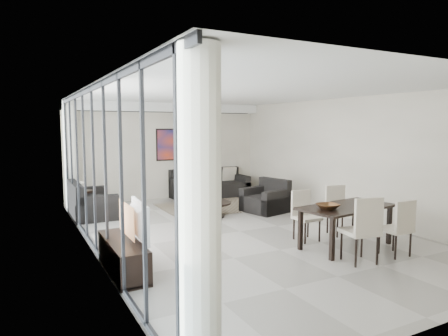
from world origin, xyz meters
TOP-DOWN VIEW (x-y plane):
  - room_shell at (0.46, 0.00)m, footprint 6.00×9.00m
  - window_wall at (-2.86, 0.00)m, footprint 0.37×8.95m
  - soffit at (0.00, 4.30)m, footprint 5.98×0.40m
  - painting at (0.50, 4.47)m, footprint 1.68×0.04m
  - chandelier at (0.30, 2.50)m, footprint 0.66×0.66m
  - rug at (0.59, 2.60)m, footprint 2.69×2.09m
  - coffee_table at (0.04, 1.55)m, footprint 1.05×1.05m
  - bowl_coffee at (-0.04, 1.58)m, footprint 0.23×0.23m
  - sofa_main at (1.24, 4.07)m, footprint 2.41×0.98m
  - loveseat at (-2.55, 3.01)m, footprint 0.96×1.71m
  - armchair at (1.59, 1.39)m, footprint 1.15×1.19m
  - side_table at (-2.65, 3.21)m, footprint 0.45×0.45m
  - tv_console at (-2.76, -1.20)m, footprint 0.44×1.57m
  - television at (-2.60, -1.26)m, footprint 0.20×1.02m
  - dining_table at (1.18, -1.84)m, footprint 1.94×1.15m
  - dining_chair_sw at (0.74, -2.67)m, footprint 0.59×0.59m
  - dining_chair_se at (1.57, -2.68)m, footprint 0.46×0.46m
  - dining_chair_nw at (0.81, -1.09)m, footprint 0.45×0.45m
  - dining_chair_ne at (1.71, -1.07)m, footprint 0.53×0.53m
  - bowl_dining at (0.68, -1.89)m, footprint 0.40×0.40m

SIDE VIEW (x-z plane):
  - rug at x=0.59m, z-range 0.00..0.01m
  - coffee_table at x=0.04m, z-range 0.02..0.39m
  - tv_console at x=-2.76m, z-range 0.00..0.49m
  - armchair at x=1.59m, z-range -0.13..0.71m
  - loveseat at x=-2.55m, z-range -0.14..0.72m
  - sofa_main at x=1.24m, z-range -0.14..0.73m
  - bowl_coffee at x=-0.04m, z-range 0.37..0.43m
  - side_table at x=-2.65m, z-range 0.11..0.73m
  - dining_chair_nw at x=0.81m, z-range 0.07..1.03m
  - dining_chair_se at x=1.57m, z-range 0.07..1.05m
  - dining_chair_ne at x=1.71m, z-range 0.07..1.07m
  - dining_chair_sw at x=0.74m, z-range 0.09..1.19m
  - dining_table at x=1.18m, z-range 0.30..1.06m
  - television at x=-2.60m, z-range 0.49..1.08m
  - bowl_dining at x=0.68m, z-range 0.76..0.86m
  - room_shell at x=0.46m, z-range 0.00..2.90m
  - window_wall at x=-2.86m, z-range 0.02..2.92m
  - painting at x=0.50m, z-range 1.16..2.14m
  - chandelier at x=0.30m, z-range 2.00..2.71m
  - soffit at x=0.00m, z-range 2.64..2.90m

